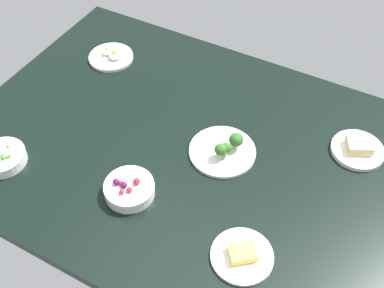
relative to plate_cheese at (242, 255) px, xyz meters
The scene contains 7 objects.
dining_table 41.43cm from the plate_cheese, 42.60° to the right, with size 153.76×106.77×4.00cm, color black.
plate_cheese is the anchor object (origin of this frame).
plate_sandwich 54.90cm from the plate_cheese, 108.65° to the right, with size 17.06×17.06×4.74cm.
plate_eggs 96.63cm from the plate_cheese, 33.83° to the right, with size 17.31×17.31×4.92cm.
plate_broccoli 37.09cm from the plate_cheese, 56.68° to the right, with size 21.68×21.68×7.20cm.
bowl_peas 80.70cm from the plate_cheese, ahead, with size 14.83×14.83×5.02cm.
bowl_berries 38.58cm from the plate_cheese, ahead, with size 15.29×15.29×5.89cm.
Camera 1 is at (-46.53, 86.54, 118.61)cm, focal length 43.17 mm.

